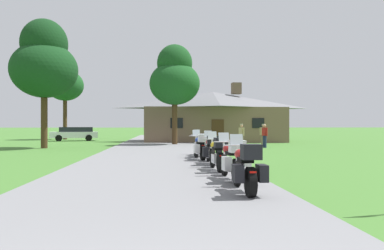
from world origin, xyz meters
TOP-DOWN VIEW (x-y plane):
  - ground_plane at (0.00, 20.00)m, footprint 500.00×500.00m
  - asphalt_driveway at (0.00, 18.00)m, footprint 6.40×80.00m
  - motorcycle_red_nearest_to_camera at (2.18, 6.38)m, footprint 0.72×2.08m
  - motorcycle_red_second_in_row at (2.26, 8.40)m, footprint 0.80×2.08m
  - motorcycle_yellow_third_in_row at (2.16, 10.69)m, footprint 0.66×2.08m
  - motorcycle_red_fourth_in_row at (2.23, 12.82)m, footprint 0.72×2.08m
  - motorcycle_blue_fifth_in_row at (2.01, 14.77)m, footprint 0.86×2.08m
  - motorcycle_black_farthest_in_row at (2.19, 16.63)m, footprint 0.83×2.08m
  - stone_lodge at (5.20, 34.73)m, footprint 13.81×7.26m
  - bystander_tan_shirt_near_lodge at (7.95, 26.27)m, footprint 0.53×0.32m
  - bystander_red_shirt_beside_signpost at (7.48, 24.16)m, footprint 0.35×0.51m
  - bystander_tan_shirt_by_tree at (5.91, 24.57)m, footprint 0.37×0.48m
  - tree_left_near at (-7.81, 24.73)m, footprint 4.52×4.52m
  - tree_by_lodge_front at (1.28, 28.52)m, footprint 4.06×4.06m
  - tree_left_far at (-10.58, 41.21)m, footprint 4.07×4.07m
  - parked_white_suv_far_left at (-8.61, 37.13)m, footprint 4.90×2.86m

SIDE VIEW (x-z plane):
  - ground_plane at x=0.00m, z-range 0.00..0.00m
  - asphalt_driveway at x=0.00m, z-range 0.00..0.06m
  - motorcycle_red_nearest_to_camera at x=2.18m, z-range -0.04..1.26m
  - motorcycle_red_second_in_row at x=2.26m, z-range -0.04..1.26m
  - motorcycle_red_fourth_in_row at x=2.23m, z-range -0.04..1.26m
  - motorcycle_blue_fifth_in_row at x=2.01m, z-range -0.04..1.26m
  - motorcycle_black_farthest_in_row at x=2.19m, z-range -0.04..1.26m
  - motorcycle_yellow_third_in_row at x=2.16m, z-range -0.03..1.27m
  - parked_white_suv_far_left at x=-8.61m, z-range 0.08..1.48m
  - bystander_red_shirt_beside_signpost at x=7.48m, z-range 0.10..1.76m
  - bystander_tan_shirt_near_lodge at x=7.95m, z-range 0.11..1.79m
  - bystander_tan_shirt_by_tree at x=5.91m, z-range 0.11..1.79m
  - stone_lodge at x=5.20m, z-range -0.38..5.38m
  - tree_by_lodge_front at x=1.28m, z-range 1.36..9.46m
  - tree_left_near at x=-7.81m, z-range 1.46..10.36m
  - tree_left_far at x=-10.58m, z-range 1.90..11.11m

